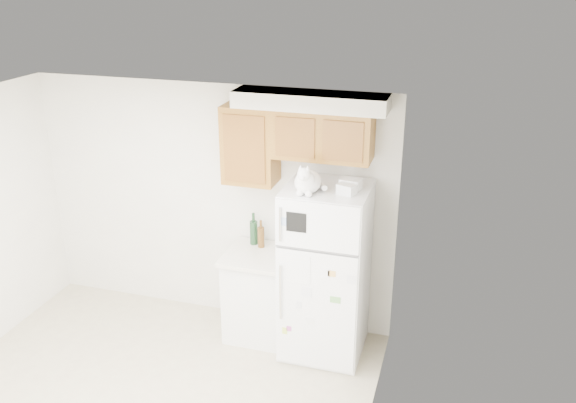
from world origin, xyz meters
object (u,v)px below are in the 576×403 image
at_px(cat, 307,181).
at_px(bottle_amber, 261,234).
at_px(refrigerator, 325,272).
at_px(base_counter, 259,294).
at_px(storage_box_front, 346,189).
at_px(storage_box_back, 351,184).
at_px(bottle_green, 254,229).

relative_size(cat, bottle_amber, 1.44).
xyz_separation_m(refrigerator, base_counter, (-0.69, 0.07, -0.39)).
height_order(base_counter, cat, cat).
bearing_deg(cat, base_counter, 155.64).
xyz_separation_m(refrigerator, storage_box_front, (0.19, -0.10, 0.89)).
xyz_separation_m(storage_box_back, bottle_amber, (-0.92, 0.19, -0.69)).
xyz_separation_m(storage_box_back, storage_box_front, (-0.01, -0.12, -0.01)).
xyz_separation_m(refrigerator, bottle_green, (-0.80, 0.26, 0.24)).
height_order(storage_box_front, bottle_amber, storage_box_front).
distance_m(cat, bottle_green, 1.07).
height_order(storage_box_back, bottle_amber, storage_box_back).
distance_m(bottle_green, bottle_amber, 0.11).
height_order(base_counter, storage_box_back, storage_box_back).
distance_m(base_counter, storage_box_back, 1.57).
height_order(base_counter, storage_box_front, storage_box_front).
bearing_deg(storage_box_front, cat, -149.13).
distance_m(storage_box_back, storage_box_front, 0.12).
distance_m(base_counter, storage_box_front, 1.57).
bearing_deg(storage_box_back, bottle_green, 176.30).
distance_m(storage_box_back, bottle_amber, 1.16).
height_order(cat, storage_box_front, cat).
bearing_deg(cat, storage_box_back, 29.17).
xyz_separation_m(storage_box_front, bottle_green, (-1.00, 0.36, -0.66)).
bearing_deg(storage_box_back, base_counter, -173.96).
height_order(bottle_green, bottle_amber, bottle_green).
bearing_deg(bottle_amber, bottle_green, 153.36).
bearing_deg(storage_box_back, cat, -141.21).
bearing_deg(refrigerator, storage_box_front, -27.78).
bearing_deg(refrigerator, cat, -128.38).
bearing_deg(refrigerator, storage_box_back, 4.83).
distance_m(storage_box_back, bottle_green, 1.23).
xyz_separation_m(refrigerator, storage_box_back, (0.21, 0.02, 0.90)).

